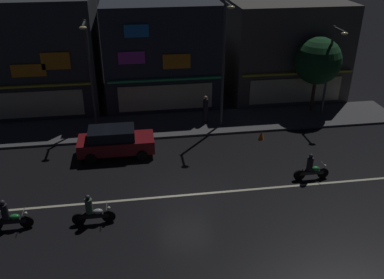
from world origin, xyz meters
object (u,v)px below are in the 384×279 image
object	(u,v)px
parked_car_near_kerb	(115,141)
streetlamp_east	(331,64)
motorcycle_opposite_lane	(8,217)
motorcycle_following	(311,169)
motorcycle_lead	(92,212)
traffic_cone	(261,135)
streetlamp_mid	(224,57)
streetlamp_west	(89,66)
pedestrian_on_sidewalk	(205,110)

from	to	relation	value
parked_car_near_kerb	streetlamp_east	bearing A→B (deg)	13.10
motorcycle_opposite_lane	motorcycle_following	bearing A→B (deg)	-171.67
parked_car_near_kerb	motorcycle_lead	bearing A→B (deg)	-98.49
motorcycle_lead	motorcycle_following	bearing A→B (deg)	-165.45
motorcycle_opposite_lane	traffic_cone	bearing A→B (deg)	-152.40
motorcycle_lead	streetlamp_east	bearing A→B (deg)	-143.70
streetlamp_mid	parked_car_near_kerb	distance (m)	8.28
motorcycle_lead	motorcycle_opposite_lane	xyz separation A→B (m)	(-3.55, 0.14, 0.00)
streetlamp_mid	parked_car_near_kerb	size ratio (longest dim) A/B	1.84
motorcycle_lead	motorcycle_following	xyz separation A→B (m)	(11.00, 2.04, 0.00)
parked_car_near_kerb	motorcycle_opposite_lane	xyz separation A→B (m)	(-4.47, -6.08, -0.24)
streetlamp_west	parked_car_near_kerb	xyz separation A→B (m)	(1.34, -3.95, -3.29)
motorcycle_following	parked_car_near_kerb	bearing A→B (deg)	162.49
motorcycle_opposite_lane	parked_car_near_kerb	bearing A→B (deg)	-125.47
streetlamp_west	motorcycle_opposite_lane	size ratio (longest dim) A/B	3.57
parked_car_near_kerb	motorcycle_opposite_lane	bearing A→B (deg)	-126.35
pedestrian_on_sidewalk	traffic_cone	world-z (taller)	pedestrian_on_sidewalk
streetlamp_mid	motorcycle_lead	size ratio (longest dim) A/B	4.16
pedestrian_on_sidewalk	motorcycle_opposite_lane	size ratio (longest dim) A/B	1.00
motorcycle_following	traffic_cone	size ratio (longest dim) A/B	3.45
motorcycle_following	motorcycle_opposite_lane	bearing A→B (deg)	-167.51
streetlamp_west	streetlamp_mid	size ratio (longest dim) A/B	0.86
streetlamp_mid	motorcycle_opposite_lane	world-z (taller)	streetlamp_mid
streetlamp_west	motorcycle_lead	world-z (taller)	streetlamp_west
streetlamp_east	motorcycle_opposite_lane	world-z (taller)	streetlamp_east
streetlamp_west	traffic_cone	bearing A→B (deg)	-17.83
parked_car_near_kerb	streetlamp_mid	bearing A→B (deg)	21.12
streetlamp_mid	motorcycle_following	size ratio (longest dim) A/B	4.16
pedestrian_on_sidewalk	streetlamp_mid	bearing A→B (deg)	34.06
streetlamp_mid	motorcycle_following	distance (m)	8.59
streetlamp_mid	motorcycle_lead	world-z (taller)	streetlamp_mid
motorcycle_opposite_lane	streetlamp_east	bearing A→B (deg)	-152.39
streetlamp_east	pedestrian_on_sidewalk	xyz separation A→B (m)	(-8.27, 0.03, -2.77)
streetlamp_mid	motorcycle_lead	bearing A→B (deg)	-131.20
streetlamp_east	pedestrian_on_sidewalk	distance (m)	8.72
streetlamp_west	motorcycle_lead	size ratio (longest dim) A/B	3.57
streetlamp_mid	motorcycle_following	bearing A→B (deg)	-64.56
streetlamp_west	motorcycle_opposite_lane	distance (m)	11.09
streetlamp_mid	traffic_cone	size ratio (longest dim) A/B	14.38
pedestrian_on_sidewalk	motorcycle_lead	world-z (taller)	pedestrian_on_sidewalk
pedestrian_on_sidewalk	parked_car_near_kerb	size ratio (longest dim) A/B	0.44
streetlamp_west	motorcycle_opposite_lane	bearing A→B (deg)	-107.34
parked_car_near_kerb	traffic_cone	world-z (taller)	parked_car_near_kerb
pedestrian_on_sidewalk	parked_car_near_kerb	world-z (taller)	pedestrian_on_sidewalk
streetlamp_mid	motorcycle_opposite_lane	distance (m)	14.85
streetlamp_mid	streetlamp_west	bearing A→B (deg)	170.83
streetlamp_west	motorcycle_following	distance (m)	14.45
parked_car_near_kerb	traffic_cone	bearing A→B (deg)	4.23
streetlamp_east	motorcycle_lead	bearing A→B (deg)	-147.71
streetlamp_west	streetlamp_east	distance (m)	15.48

